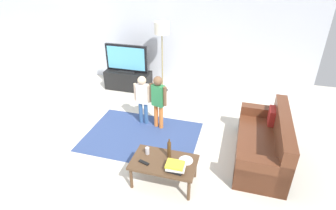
{
  "coord_description": "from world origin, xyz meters",
  "views": [
    {
      "loc": [
        1.25,
        -3.81,
        3.21
      ],
      "look_at": [
        0.0,
        0.6,
        0.65
      ],
      "focal_mm": 29.36,
      "sensor_mm": 36.0,
      "label": 1
    }
  ],
  "objects_px": {
    "child_center": "(158,98)",
    "floor_lamp": "(162,32)",
    "tv": "(126,59)",
    "child_near_tv": "(143,96)",
    "couch": "(266,145)",
    "book_stack": "(176,167)",
    "tv_remote": "(144,162)",
    "coffee_table": "(164,164)",
    "plate": "(186,160)",
    "bottle": "(169,150)",
    "soda_can": "(147,151)",
    "tv_stand": "(128,80)"
  },
  "relations": [
    {
      "from": "child_center",
      "to": "floor_lamp",
      "type": "bearing_deg",
      "value": 104.2
    },
    {
      "from": "tv",
      "to": "child_near_tv",
      "type": "distance_m",
      "value": 1.75
    },
    {
      "from": "floor_lamp",
      "to": "tv",
      "type": "bearing_deg",
      "value": -169.06
    },
    {
      "from": "couch",
      "to": "child_center",
      "type": "relative_size",
      "value": 1.57
    },
    {
      "from": "book_stack",
      "to": "tv_remote",
      "type": "height_order",
      "value": "book_stack"
    },
    {
      "from": "coffee_table",
      "to": "plate",
      "type": "distance_m",
      "value": 0.34
    },
    {
      "from": "bottle",
      "to": "soda_can",
      "type": "bearing_deg",
      "value": -176.73
    },
    {
      "from": "coffee_table",
      "to": "tv_remote",
      "type": "xyz_separation_m",
      "value": [
        -0.28,
        -0.12,
        0.06
      ]
    },
    {
      "from": "child_near_tv",
      "to": "book_stack",
      "type": "bearing_deg",
      "value": -56.01
    },
    {
      "from": "tv_stand",
      "to": "tv",
      "type": "distance_m",
      "value": 0.6
    },
    {
      "from": "soda_can",
      "to": "plate",
      "type": "height_order",
      "value": "soda_can"
    },
    {
      "from": "floor_lamp",
      "to": "coffee_table",
      "type": "distance_m",
      "value": 3.52
    },
    {
      "from": "floor_lamp",
      "to": "soda_can",
      "type": "distance_m",
      "value": 3.32
    },
    {
      "from": "tv",
      "to": "tv_remote",
      "type": "bearing_deg",
      "value": -62.83
    },
    {
      "from": "tv_stand",
      "to": "bottle",
      "type": "xyz_separation_m",
      "value": [
        1.93,
        -2.89,
        0.32
      ]
    },
    {
      "from": "coffee_table",
      "to": "plate",
      "type": "relative_size",
      "value": 4.55
    },
    {
      "from": "tv",
      "to": "coffee_table",
      "type": "height_order",
      "value": "tv"
    },
    {
      "from": "bottle",
      "to": "plate",
      "type": "relative_size",
      "value": 1.54
    },
    {
      "from": "floor_lamp",
      "to": "coffee_table",
      "type": "relative_size",
      "value": 1.78
    },
    {
      "from": "tv_stand",
      "to": "book_stack",
      "type": "distance_m",
      "value": 3.78
    },
    {
      "from": "tv",
      "to": "soda_can",
      "type": "height_order",
      "value": "tv"
    },
    {
      "from": "bottle",
      "to": "plate",
      "type": "xyz_separation_m",
      "value": [
        0.27,
        -0.02,
        -0.14
      ]
    },
    {
      "from": "child_center",
      "to": "bottle",
      "type": "height_order",
      "value": "child_center"
    },
    {
      "from": "tv_stand",
      "to": "coffee_table",
      "type": "distance_m",
      "value": 3.55
    },
    {
      "from": "tv_stand",
      "to": "couch",
      "type": "height_order",
      "value": "couch"
    },
    {
      "from": "floor_lamp",
      "to": "child_center",
      "type": "distance_m",
      "value": 1.94
    },
    {
      "from": "tv",
      "to": "coffee_table",
      "type": "xyz_separation_m",
      "value": [
        1.88,
        -2.99,
        -0.48
      ]
    },
    {
      "from": "couch",
      "to": "child_near_tv",
      "type": "xyz_separation_m",
      "value": [
        -2.45,
        0.51,
        0.36
      ]
    },
    {
      "from": "child_center",
      "to": "coffee_table",
      "type": "bearing_deg",
      "value": -69.39
    },
    {
      "from": "coffee_table",
      "to": "tv_stand",
      "type": "bearing_deg",
      "value": 121.92
    },
    {
      "from": "tv_stand",
      "to": "couch",
      "type": "bearing_deg",
      "value": -30.16
    },
    {
      "from": "tv_stand",
      "to": "bottle",
      "type": "relative_size",
      "value": 3.55
    },
    {
      "from": "couch",
      "to": "plate",
      "type": "relative_size",
      "value": 8.18
    },
    {
      "from": "child_center",
      "to": "tv",
      "type": "bearing_deg",
      "value": 131.14
    },
    {
      "from": "soda_can",
      "to": "tv_remote",
      "type": "bearing_deg",
      "value": -84.81
    },
    {
      "from": "child_near_tv",
      "to": "child_center",
      "type": "xyz_separation_m",
      "value": [
        0.35,
        -0.06,
        0.04
      ]
    },
    {
      "from": "bottle",
      "to": "plate",
      "type": "bearing_deg",
      "value": -4.23
    },
    {
      "from": "soda_can",
      "to": "coffee_table",
      "type": "bearing_deg",
      "value": -18.43
    },
    {
      "from": "coffee_table",
      "to": "book_stack",
      "type": "xyz_separation_m",
      "value": [
        0.22,
        -0.13,
        0.1
      ]
    },
    {
      "from": "book_stack",
      "to": "bottle",
      "type": "distance_m",
      "value": 0.31
    },
    {
      "from": "couch",
      "to": "plate",
      "type": "xyz_separation_m",
      "value": [
        -1.22,
        -0.93,
        0.14
      ]
    },
    {
      "from": "tv",
      "to": "child_center",
      "type": "distance_m",
      "value": 2.01
    },
    {
      "from": "soda_can",
      "to": "plate",
      "type": "xyz_separation_m",
      "value": [
        0.62,
        0.0,
        -0.05
      ]
    },
    {
      "from": "tv_stand",
      "to": "couch",
      "type": "distance_m",
      "value": 3.95
    },
    {
      "from": "couch",
      "to": "book_stack",
      "type": "bearing_deg",
      "value": -138.78
    },
    {
      "from": "tv",
      "to": "floor_lamp",
      "type": "height_order",
      "value": "floor_lamp"
    },
    {
      "from": "soda_can",
      "to": "tv",
      "type": "bearing_deg",
      "value": 118.6
    },
    {
      "from": "couch",
      "to": "bottle",
      "type": "xyz_separation_m",
      "value": [
        -1.49,
        -0.91,
        0.28
      ]
    },
    {
      "from": "bottle",
      "to": "soda_can",
      "type": "distance_m",
      "value": 0.36
    },
    {
      "from": "floor_lamp",
      "to": "book_stack",
      "type": "height_order",
      "value": "floor_lamp"
    }
  ]
}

